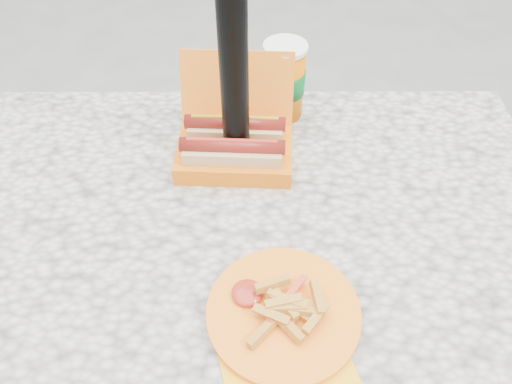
{
  "coord_description": "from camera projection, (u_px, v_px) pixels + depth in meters",
  "views": [
    {
      "loc": [
        0.03,
        -0.56,
        1.44
      ],
      "look_at": [
        0.04,
        0.03,
        0.8
      ],
      "focal_mm": 35.0,
      "sensor_mm": 36.0,
      "label": 1
    }
  ],
  "objects": [
    {
      "name": "picnic_table",
      "position": [
        237.0,
        260.0,
        0.97
      ],
      "size": [
        1.2,
        0.8,
        0.75
      ],
      "color": "beige",
      "rests_on": "ground"
    },
    {
      "name": "hotdog_box",
      "position": [
        235.0,
        143.0,
        0.98
      ],
      "size": [
        0.23,
        0.21,
        0.18
      ],
      "rotation": [
        0.0,
        0.0,
        -0.05
      ],
      "color": "orange",
      "rests_on": "picnic_table"
    },
    {
      "name": "fries_plate",
      "position": [
        284.0,
        317.0,
        0.75
      ],
      "size": [
        0.24,
        0.34,
        0.05
      ],
      "rotation": [
        0.0,
        0.0,
        0.38
      ],
      "color": "#FFB216",
      "rests_on": "picnic_table"
    },
    {
      "name": "soda_cup",
      "position": [
        284.0,
        81.0,
        1.04
      ],
      "size": [
        0.09,
        0.09,
        0.17
      ],
      "rotation": [
        0.0,
        0.0,
        -0.07
      ],
      "color": "orange",
      "rests_on": "picnic_table"
    }
  ]
}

